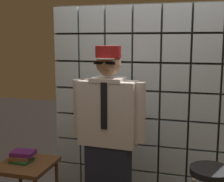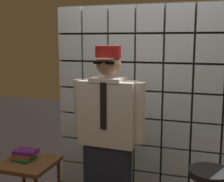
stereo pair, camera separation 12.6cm
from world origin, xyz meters
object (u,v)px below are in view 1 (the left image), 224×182
object	(u,v)px
standing_person	(108,137)
coffee_mug	(17,158)
book_stack	(22,156)
side_table	(27,170)

from	to	relation	value
standing_person	coffee_mug	size ratio (longest dim) A/B	13.54
book_stack	coffee_mug	size ratio (longest dim) A/B	1.95
standing_person	coffee_mug	distance (m)	1.00
coffee_mug	book_stack	bearing A→B (deg)	41.87
side_table	book_stack	bearing A→B (deg)	155.31
standing_person	coffee_mug	bearing A→B (deg)	-176.99
book_stack	coffee_mug	bearing A→B (deg)	-138.13
side_table	book_stack	size ratio (longest dim) A/B	2.20
standing_person	coffee_mug	world-z (taller)	standing_person
standing_person	side_table	xyz separation A→B (m)	(-0.86, -0.00, -0.42)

